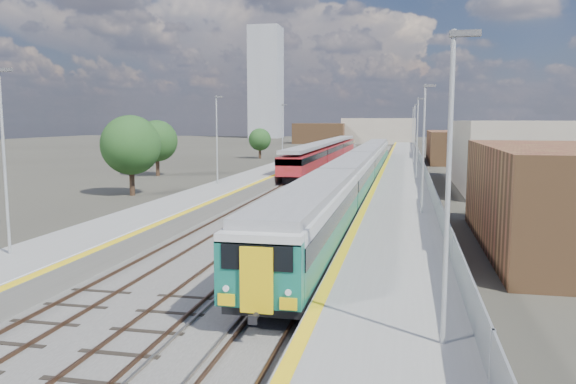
% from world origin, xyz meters
% --- Properties ---
extents(ground, '(320.00, 320.00, 0.00)m').
position_xyz_m(ground, '(0.00, 50.00, 0.00)').
color(ground, '#47443A').
rests_on(ground, ground).
extents(ballast_bed, '(10.50, 155.00, 0.06)m').
position_xyz_m(ballast_bed, '(-2.25, 52.50, 0.03)').
color(ballast_bed, '#565451').
rests_on(ballast_bed, ground).
extents(tracks, '(8.96, 160.00, 0.17)m').
position_xyz_m(tracks, '(-1.65, 54.18, 0.11)').
color(tracks, '#4C3323').
rests_on(tracks, ground).
extents(platform_right, '(4.70, 155.00, 8.52)m').
position_xyz_m(platform_right, '(5.28, 52.49, 0.54)').
color(platform_right, slate).
rests_on(platform_right, ground).
extents(platform_left, '(4.30, 155.00, 8.52)m').
position_xyz_m(platform_left, '(-9.05, 52.49, 0.52)').
color(platform_left, slate).
rests_on(platform_left, ground).
extents(buildings, '(72.00, 185.50, 40.00)m').
position_xyz_m(buildings, '(-18.12, 138.60, 10.70)').
color(buildings, brown).
rests_on(buildings, ground).
extents(green_train, '(2.67, 74.46, 2.94)m').
position_xyz_m(green_train, '(1.50, 40.71, 2.07)').
color(green_train, black).
rests_on(green_train, ground).
extents(red_train, '(2.69, 54.53, 3.39)m').
position_xyz_m(red_train, '(-5.50, 68.55, 2.00)').
color(red_train, black).
rests_on(red_train, ground).
extents(tree_a, '(5.09, 5.09, 6.90)m').
position_xyz_m(tree_a, '(-17.43, 32.55, 4.34)').
color(tree_a, '#382619').
rests_on(tree_a, ground).
extents(tree_b, '(4.78, 4.78, 6.47)m').
position_xyz_m(tree_b, '(-22.69, 49.00, 4.07)').
color(tree_b, '#382619').
rests_on(tree_b, ground).
extents(tree_c, '(3.77, 3.77, 5.11)m').
position_xyz_m(tree_c, '(-18.63, 80.46, 3.21)').
color(tree_c, '#382619').
rests_on(tree_c, ground).
extents(tree_d, '(4.51, 4.51, 6.12)m').
position_xyz_m(tree_d, '(19.22, 70.89, 3.85)').
color(tree_d, '#382619').
rests_on(tree_d, ground).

